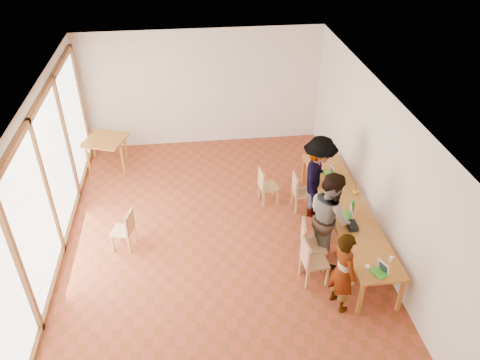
# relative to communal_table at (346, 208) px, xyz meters

# --- Properties ---
(ground) EXTENTS (8.00, 8.00, 0.00)m
(ground) POSITION_rel_communal_table_xyz_m (-2.50, 0.22, -0.70)
(ground) COLOR #9E3D26
(ground) RESTS_ON ground
(wall_back) EXTENTS (6.00, 0.10, 3.00)m
(wall_back) POSITION_rel_communal_table_xyz_m (-2.50, 4.22, 0.80)
(wall_back) COLOR beige
(wall_back) RESTS_ON ground
(wall_right) EXTENTS (0.10, 8.00, 3.00)m
(wall_right) POSITION_rel_communal_table_xyz_m (0.50, 0.22, 0.80)
(wall_right) COLOR beige
(wall_right) RESTS_ON ground
(window_wall) EXTENTS (0.10, 8.00, 3.00)m
(window_wall) POSITION_rel_communal_table_xyz_m (-5.46, 0.22, 0.80)
(window_wall) COLOR white
(window_wall) RESTS_ON ground
(ceiling) EXTENTS (6.00, 8.00, 0.04)m
(ceiling) POSITION_rel_communal_table_xyz_m (-2.50, 0.22, 2.32)
(ceiling) COLOR white
(ceiling) RESTS_ON wall_back
(communal_table) EXTENTS (0.80, 4.00, 0.75)m
(communal_table) POSITION_rel_communal_table_xyz_m (0.00, 0.00, 0.00)
(communal_table) COLOR #C7862C
(communal_table) RESTS_ON ground
(side_table) EXTENTS (0.90, 0.90, 0.75)m
(side_table) POSITION_rel_communal_table_xyz_m (-4.90, 3.26, -0.03)
(side_table) COLOR #C7862C
(side_table) RESTS_ON ground
(chair_near) EXTENTS (0.51, 0.51, 0.51)m
(chair_near) POSITION_rel_communal_table_xyz_m (-0.90, -0.70, -0.12)
(chair_near) COLOR tan
(chair_near) RESTS_ON ground
(chair_mid) EXTENTS (0.46, 0.46, 0.48)m
(chair_mid) POSITION_rel_communal_table_xyz_m (-0.98, -1.10, -0.15)
(chair_mid) COLOR tan
(chair_mid) RESTS_ON ground
(chair_far) EXTENTS (0.43, 0.43, 0.43)m
(chair_far) POSITION_rel_communal_table_xyz_m (-1.35, 1.32, -0.21)
(chair_far) COLOR tan
(chair_far) RESTS_ON ground
(chair_empty) EXTENTS (0.40, 0.40, 0.45)m
(chair_empty) POSITION_rel_communal_table_xyz_m (-0.69, 0.99, -0.18)
(chair_empty) COLOR tan
(chair_empty) RESTS_ON ground
(chair_spare) EXTENTS (0.47, 0.47, 0.44)m
(chair_spare) POSITION_rel_communal_table_xyz_m (-4.20, 0.18, -0.20)
(chair_spare) COLOR tan
(chair_spare) RESTS_ON ground
(person_near) EXTENTS (0.53, 0.65, 1.53)m
(person_near) POSITION_rel_communal_table_xyz_m (-0.61, -1.70, 0.06)
(person_near) COLOR gray
(person_near) RESTS_ON ground
(person_mid) EXTENTS (0.79, 0.96, 1.84)m
(person_mid) POSITION_rel_communal_table_xyz_m (-0.50, -0.51, 0.22)
(person_mid) COLOR gray
(person_mid) RESTS_ON ground
(person_far) EXTENTS (1.07, 1.35, 1.83)m
(person_far) POSITION_rel_communal_table_xyz_m (-0.38, 0.77, 0.21)
(person_far) COLOR gray
(person_far) RESTS_ON ground
(laptop_near) EXTENTS (0.29, 0.30, 0.21)m
(laptop_near) POSITION_rel_communal_table_xyz_m (-0.01, -1.78, 0.10)
(laptop_near) COLOR green
(laptop_near) RESTS_ON communal_table
(laptop_mid) EXTENTS (0.29, 0.31, 0.21)m
(laptop_mid) POSITION_rel_communal_table_xyz_m (-0.07, -0.31, 0.11)
(laptop_mid) COLOR green
(laptop_mid) RESTS_ON communal_table
(laptop_far) EXTENTS (0.21, 0.24, 0.19)m
(laptop_far) POSITION_rel_communal_table_xyz_m (-0.01, 1.10, 0.10)
(laptop_far) COLOR green
(laptop_far) RESTS_ON communal_table
(yellow_mug) EXTENTS (0.13, 0.13, 0.09)m
(yellow_mug) POSITION_rel_communal_table_xyz_m (0.30, 0.36, 0.09)
(yellow_mug) COLOR yellow
(yellow_mug) RESTS_ON communal_table
(green_bottle) EXTENTS (0.07, 0.07, 0.28)m
(green_bottle) POSITION_rel_communal_table_xyz_m (0.02, -0.23, 0.19)
(green_bottle) COLOR #24822B
(green_bottle) RESTS_ON communal_table
(clear_glass) EXTENTS (0.07, 0.07, 0.09)m
(clear_glass) POSITION_rel_communal_table_xyz_m (0.25, -1.55, 0.09)
(clear_glass) COLOR silver
(clear_glass) RESTS_ON communal_table
(condiment_cup) EXTENTS (0.08, 0.08, 0.06)m
(condiment_cup) POSITION_rel_communal_table_xyz_m (-0.20, -1.67, 0.08)
(condiment_cup) COLOR white
(condiment_cup) RESTS_ON communal_table
(pink_phone) EXTENTS (0.05, 0.10, 0.01)m
(pink_phone) POSITION_rel_communal_table_xyz_m (-0.24, -1.04, 0.05)
(pink_phone) COLOR #BD3551
(pink_phone) RESTS_ON communal_table
(black_pouch) EXTENTS (0.16, 0.26, 0.09)m
(black_pouch) POSITION_rel_communal_table_xyz_m (-0.11, -0.65, 0.09)
(black_pouch) COLOR black
(black_pouch) RESTS_ON communal_table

